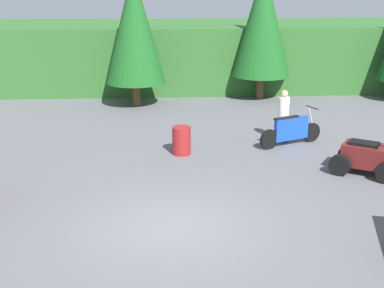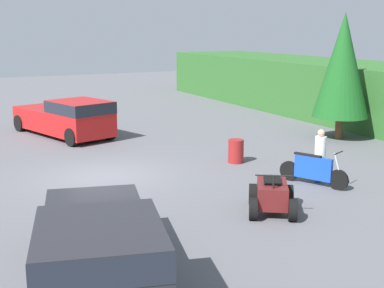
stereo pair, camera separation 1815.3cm
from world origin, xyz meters
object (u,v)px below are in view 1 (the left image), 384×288
(quad_atv, at_px, (368,158))
(dirt_bike, at_px, (291,131))
(steel_barrel, at_px, (182,141))
(rider_person, at_px, (283,114))

(quad_atv, bearing_deg, dirt_bike, 152.39)
(steel_barrel, bearing_deg, quad_atv, -20.91)
(rider_person, height_order, steel_barrel, rider_person)
(dirt_bike, relative_size, steel_barrel, 2.51)
(quad_atv, distance_m, steel_barrel, 5.54)
(dirt_bike, bearing_deg, steel_barrel, 166.40)
(dirt_bike, xyz_separation_m, rider_person, (-0.19, 0.41, 0.46))
(dirt_bike, relative_size, rider_person, 1.25)
(dirt_bike, distance_m, rider_person, 0.64)
(rider_person, distance_m, steel_barrel, 3.64)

